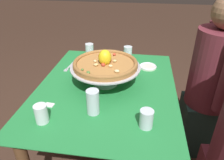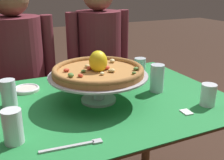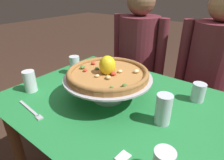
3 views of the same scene
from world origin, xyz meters
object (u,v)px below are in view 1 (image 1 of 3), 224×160
object	(u,v)px
water_glass_side_left	(128,55)
diner_left	(210,86)
pizza_stand	(105,70)
water_glass_front_left	(90,52)
water_glass_back_right	(146,120)
dinner_fork	(70,66)
water_glass_front_right	(42,115)
pizza	(105,63)
sugar_packet	(49,105)
side_plate	(148,67)
water_glass_side_right	(93,103)

from	to	relation	value
water_glass_side_left	diner_left	bearing A→B (deg)	79.64
pizza_stand	water_glass_front_left	world-z (taller)	pizza_stand
water_glass_back_right	dinner_fork	bearing A→B (deg)	-135.74
dinner_fork	diner_left	size ratio (longest dim) A/B	0.17
pizza_stand	water_glass_front_right	xyz separation A→B (m)	(0.41, -0.25, -0.06)
water_glass_back_right	pizza_stand	bearing A→B (deg)	-144.90
pizza	water_glass_side_left	bearing A→B (deg)	163.29
pizza	water_glass_front_left	bearing A→B (deg)	-152.90
pizza	water_glass_side_left	distance (m)	0.39
pizza	dinner_fork	xyz separation A→B (m)	(-0.21, -0.31, -0.14)
water_glass_front_left	water_glass_front_right	bearing A→B (deg)	-3.46
sugar_packet	diner_left	world-z (taller)	diner_left
pizza	diner_left	bearing A→B (deg)	109.10
sugar_packet	water_glass_front_right	bearing A→B (deg)	8.97
water_glass_front_left	side_plate	xyz separation A→B (m)	(0.11, 0.47, -0.04)
sugar_packet	dinner_fork	bearing A→B (deg)	-175.24
side_plate	water_glass_side_left	bearing A→B (deg)	-120.36
pizza	diner_left	xyz separation A→B (m)	(-0.25, 0.73, -0.25)
water_glass_back_right	sugar_packet	size ratio (longest dim) A/B	1.88
diner_left	side_plate	bearing A→B (deg)	-92.53
pizza_stand	diner_left	bearing A→B (deg)	109.10
water_glass_side_left	water_glass_front_right	xyz separation A→B (m)	(0.77, -0.36, -0.01)
water_glass_side_left	diner_left	distance (m)	0.65
water_glass_front_left	diner_left	world-z (taller)	diner_left
water_glass_front_left	water_glass_side_right	bearing A→B (deg)	15.07
water_glass_back_right	diner_left	xyz separation A→B (m)	(-0.62, 0.47, -0.15)
sugar_packet	side_plate	bearing A→B (deg)	135.82
pizza_stand	water_glass_front_left	bearing A→B (deg)	-152.87
pizza_stand	water_glass_back_right	size ratio (longest dim) A/B	4.63
dinner_fork	sugar_packet	size ratio (longest dim) A/B	4.16
water_glass_back_right	diner_left	size ratio (longest dim) A/B	0.08
pizza	water_glass_side_right	xyz separation A→B (m)	(0.30, -0.01, -0.09)
pizza	water_glass_front_right	xyz separation A→B (m)	(0.41, -0.25, -0.10)
water_glass_side_right	pizza	bearing A→B (deg)	177.67
water_glass_side_left	water_glass_front_right	bearing A→B (deg)	-24.66
pizza_stand	water_glass_side_right	bearing A→B (deg)	-2.38
water_glass_side_left	water_glass_front_left	size ratio (longest dim) A/B	1.02
pizza_stand	pizza	xyz separation A→B (m)	(0.00, -0.00, 0.05)
pizza_stand	water_glass_side_left	bearing A→B (deg)	163.32
water_glass_front_left	diner_left	bearing A→B (deg)	81.85
water_glass_back_right	sugar_packet	distance (m)	0.54
water_glass_back_right	side_plate	distance (m)	0.64
water_glass_side_left	water_glass_back_right	size ratio (longest dim) A/B	1.27
water_glass_back_right	water_glass_side_left	bearing A→B (deg)	-168.48
water_glass_side_right	diner_left	distance (m)	0.94
dinner_fork	sugar_packet	bearing A→B (deg)	4.76
pizza	water_glass_side_right	bearing A→B (deg)	-2.33
diner_left	pizza_stand	bearing A→B (deg)	-70.90
pizza_stand	water_glass_front_left	size ratio (longest dim) A/B	3.70
water_glass_side_left	side_plate	world-z (taller)	water_glass_side_left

